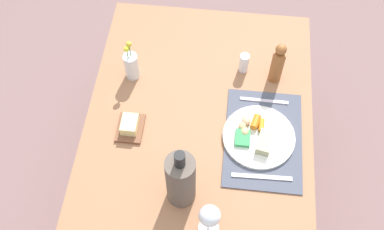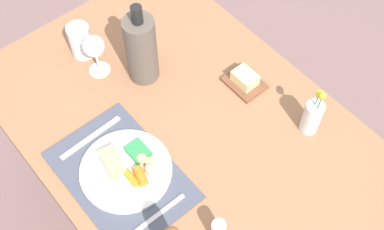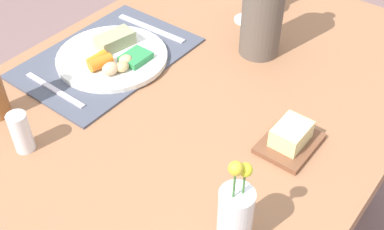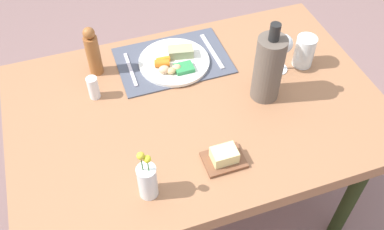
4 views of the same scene
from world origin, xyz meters
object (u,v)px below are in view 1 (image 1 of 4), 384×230
object	(u,v)px
flower_vase	(131,65)
wine_glass	(210,217)
dinner_plate	(258,136)
pepper_mill	(278,63)
dining_table	(197,143)
cooler_bottle	(181,180)
butter_dish	(130,126)
salt_shaker	(244,63)
knife	(264,101)
fork	(262,177)

from	to	relation	value
flower_vase	wine_glass	size ratio (longest dim) A/B	1.23
dinner_plate	pepper_mill	size ratio (longest dim) A/B	1.34
dining_table	flower_vase	size ratio (longest dim) A/B	6.67
flower_vase	dinner_plate	bearing A→B (deg)	-115.01
cooler_bottle	butter_dish	world-z (taller)	cooler_bottle
wine_glass	salt_shaker	distance (m)	0.70
knife	flower_vase	world-z (taller)	flower_vase
fork	pepper_mill	bearing A→B (deg)	-6.60
fork	knife	xyz separation A→B (m)	(0.33, 0.00, 0.00)
dining_table	dinner_plate	bearing A→B (deg)	-87.27
flower_vase	wine_glass	xyz separation A→B (m)	(-0.61, -0.37, 0.05)
pepper_mill	butter_dish	bearing A→B (deg)	118.85
salt_shaker	butter_dish	bearing A→B (deg)	128.52
wine_glass	salt_shaker	size ratio (longest dim) A/B	1.80
fork	knife	distance (m)	0.33
salt_shaker	knife	bearing A→B (deg)	-149.22
fork	flower_vase	bearing A→B (deg)	51.45
dinner_plate	fork	xyz separation A→B (m)	(-0.16, -0.02, -0.01)
flower_vase	pepper_mill	bearing A→B (deg)	-85.27
pepper_mill	salt_shaker	bearing A→B (deg)	76.69
dinner_plate	wine_glass	world-z (taller)	wine_glass
cooler_bottle	butter_dish	size ratio (longest dim) A/B	2.39
fork	cooler_bottle	xyz separation A→B (m)	(-0.10, 0.28, 0.12)
fork	salt_shaker	bearing A→B (deg)	8.90
fork	wine_glass	size ratio (longest dim) A/B	1.37
wine_glass	fork	bearing A→B (deg)	-40.11
pepper_mill	dinner_plate	bearing A→B (deg)	168.54
knife	flower_vase	xyz separation A→B (m)	(0.07, 0.54, 0.06)
dining_table	butter_dish	bearing A→B (deg)	89.62
butter_dish	flower_vase	bearing A→B (deg)	7.88
wine_glass	butter_dish	size ratio (longest dim) A/B	1.24
dinner_plate	wine_glass	size ratio (longest dim) A/B	1.71
pepper_mill	dining_table	bearing A→B (deg)	136.45
knife	pepper_mill	bearing A→B (deg)	-17.07
dining_table	wine_glass	size ratio (longest dim) A/B	8.22
flower_vase	salt_shaker	distance (m)	0.46
fork	butter_dish	bearing A→B (deg)	71.45
pepper_mill	knife	bearing A→B (deg)	162.44
fork	dining_table	bearing A→B (deg)	56.95
dining_table	salt_shaker	distance (m)	0.39
dining_table	cooler_bottle	size ratio (longest dim) A/B	4.25
butter_dish	knife	bearing A→B (deg)	-70.60
flower_vase	cooler_bottle	distance (m)	0.57
dinner_plate	flower_vase	bearing A→B (deg)	64.99
wine_glass	knife	bearing A→B (deg)	-17.87
dining_table	pepper_mill	distance (m)	0.45
dining_table	flower_vase	world-z (taller)	flower_vase
dining_table	wine_glass	xyz separation A→B (m)	(-0.36, -0.08, 0.18)
flower_vase	salt_shaker	world-z (taller)	flower_vase
cooler_bottle	pepper_mill	bearing A→B (deg)	-30.07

